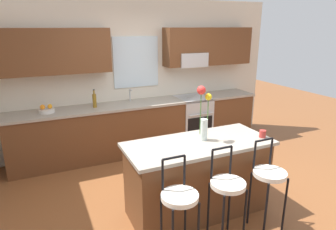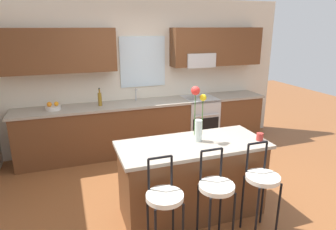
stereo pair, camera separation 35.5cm
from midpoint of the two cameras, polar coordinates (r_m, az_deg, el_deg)
ground_plane at (r=4.20m, az=5.29°, el=-15.28°), size 14.00×14.00×0.00m
back_wall_assembly at (r=5.48m, az=-2.80°, el=9.29°), size 5.60×0.50×2.70m
counter_run at (r=5.45m, az=-2.00°, el=-2.08°), size 4.56×0.64×0.92m
sink_faucet at (r=5.37m, az=-4.32°, el=4.21°), size 0.02×0.13×0.23m
oven_range at (r=5.80m, az=7.76°, el=-1.11°), size 0.60×0.64×0.92m
kitchen_island at (r=3.67m, az=7.45°, el=-12.08°), size 1.75×0.77×0.92m
bar_stool_near at (r=2.92m, az=2.95°, el=-16.31°), size 0.36×0.36×1.04m
bar_stool_middle at (r=3.14m, az=12.57°, el=-14.13°), size 0.36×0.36×1.04m
bar_stool_far at (r=3.44m, az=20.58°, el=-12.00°), size 0.36×0.36×1.04m
flower_vase at (r=3.45m, az=8.78°, el=-0.05°), size 0.18×0.10×0.66m
mug_ceramic at (r=3.74m, az=19.92°, el=-4.01°), size 0.08×0.08×0.09m
fruit_bowl_oranges at (r=5.08m, az=-19.46°, el=1.42°), size 0.24×0.24×0.13m
bottle_olive_oil at (r=5.11m, az=-11.09°, el=3.06°), size 0.06×0.06×0.31m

